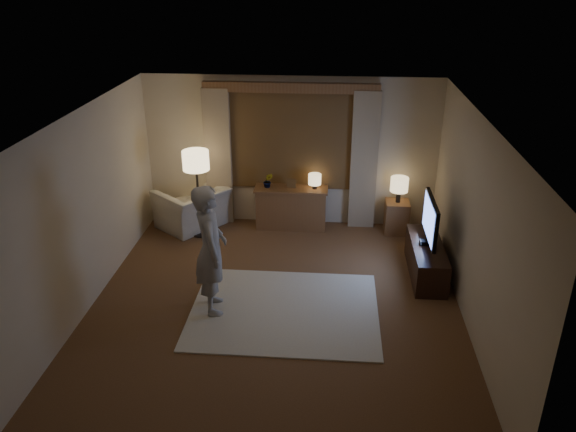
# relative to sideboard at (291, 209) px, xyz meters

# --- Properties ---
(room) EXTENTS (5.04, 5.54, 2.64)m
(room) POSITION_rel_sideboard_xyz_m (-0.03, -2.00, 0.98)
(room) COLOR brown
(room) RESTS_ON ground
(rug) EXTENTS (2.50, 2.00, 0.02)m
(rug) POSITION_rel_sideboard_xyz_m (0.11, -2.62, -0.34)
(rug) COLOR beige
(rug) RESTS_ON floor
(sideboard) EXTENTS (1.20, 0.40, 0.70)m
(sideboard) POSITION_rel_sideboard_xyz_m (0.00, 0.00, 0.00)
(sideboard) COLOR brown
(sideboard) RESTS_ON floor
(picture_frame) EXTENTS (0.16, 0.02, 0.20)m
(picture_frame) POSITION_rel_sideboard_xyz_m (0.00, 0.00, 0.45)
(picture_frame) COLOR brown
(picture_frame) RESTS_ON sideboard
(plant) EXTENTS (0.17, 0.13, 0.30)m
(plant) POSITION_rel_sideboard_xyz_m (-0.40, 0.00, 0.50)
(plant) COLOR #999999
(plant) RESTS_ON sideboard
(table_lamp_sideboard) EXTENTS (0.22, 0.22, 0.30)m
(table_lamp_sideboard) POSITION_rel_sideboard_xyz_m (0.40, 0.00, 0.55)
(table_lamp_sideboard) COLOR black
(table_lamp_sideboard) RESTS_ON sideboard
(floor_lamp) EXTENTS (0.44, 0.44, 1.49)m
(floor_lamp) POSITION_rel_sideboard_xyz_m (-1.53, -0.42, 0.90)
(floor_lamp) COLOR black
(floor_lamp) RESTS_ON floor
(armchair) EXTENTS (1.42, 1.44, 0.71)m
(armchair) POSITION_rel_sideboard_xyz_m (-1.73, -0.12, 0.00)
(armchair) COLOR beige
(armchair) RESTS_ON floor
(side_table) EXTENTS (0.40, 0.40, 0.56)m
(side_table) POSITION_rel_sideboard_xyz_m (1.82, -0.05, -0.07)
(side_table) COLOR brown
(side_table) RESTS_ON floor
(table_lamp_side) EXTENTS (0.30, 0.30, 0.44)m
(table_lamp_side) POSITION_rel_sideboard_xyz_m (1.82, -0.05, 0.52)
(table_lamp_side) COLOR black
(table_lamp_side) RESTS_ON side_table
(tv_stand) EXTENTS (0.45, 1.40, 0.50)m
(tv_stand) POSITION_rel_sideboard_xyz_m (2.12, -1.49, -0.10)
(tv_stand) COLOR black
(tv_stand) RESTS_ON floor
(tv) EXTENTS (0.24, 0.99, 0.71)m
(tv) POSITION_rel_sideboard_xyz_m (2.12, -1.49, 0.54)
(tv) COLOR black
(tv) RESTS_ON tv_stand
(person) EXTENTS (0.58, 0.73, 1.77)m
(person) POSITION_rel_sideboard_xyz_m (-0.84, -2.66, 0.56)
(person) COLOR #9B958F
(person) RESTS_ON rug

